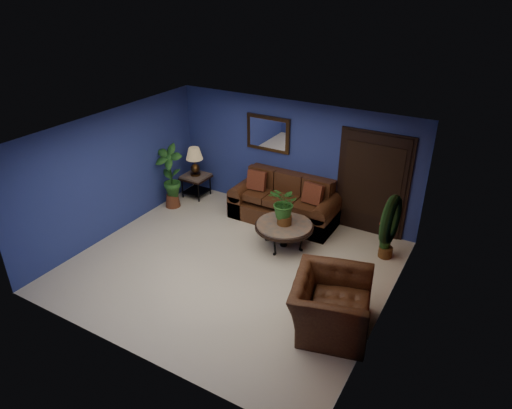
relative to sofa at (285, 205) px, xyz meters
The scene contains 18 objects.
floor 2.11m from the sofa, 91.41° to the right, with size 5.50×5.50×0.00m, color beige.
wall_back 1.01m from the sofa, 97.06° to the left, with size 5.50×0.04×2.50m, color navy.
wall_left 3.61m from the sofa, 143.34° to the right, with size 0.04×5.00×2.50m, color navy.
wall_right_brick 3.53m from the sofa, 37.69° to the right, with size 0.04×5.00×2.50m, color maroon.
ceiling 3.01m from the sofa, 91.41° to the right, with size 5.50×5.00×0.02m, color white.
crown_molding 3.98m from the sofa, 38.00° to the right, with size 0.03×5.00×0.14m, color white.
wall_mirror 1.58m from the sofa, 150.08° to the left, with size 1.02×0.06×0.77m, color #442B14.
closet_door 1.88m from the sofa, 12.77° to the left, with size 1.44×0.06×2.18m, color black.
wreath 3.60m from the sofa, 37.64° to the right, with size 0.72×0.72×0.16m, color black.
sofa is the anchor object (origin of this frame).
coffee_table 1.09m from the sofa, 64.75° to the right, with size 1.14×1.14×0.49m.
end_table 2.35m from the sofa, behind, with size 0.59×0.59×0.54m.
table_lamp 2.43m from the sofa, behind, with size 0.39×0.39×0.65m.
side_chair 0.48m from the sofa, ahead, with size 0.51×0.51×1.03m.
armchair 3.40m from the sofa, 51.92° to the right, with size 1.28×1.12×0.83m, color #482A14.
coffee_plant 1.23m from the sofa, 64.75° to the right, with size 0.72×0.67×0.77m.
floor_plant 2.33m from the sofa, ahead, with size 0.37×0.32×0.74m.
tall_plant 2.65m from the sofa, 163.41° to the right, with size 0.68×0.50×1.46m.
Camera 1 is at (3.85, -5.76, 4.83)m, focal length 32.00 mm.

